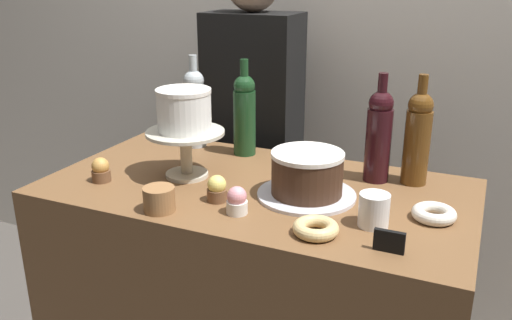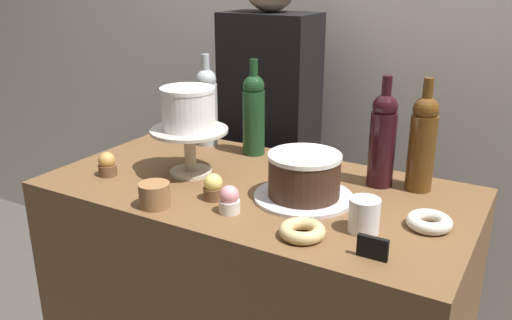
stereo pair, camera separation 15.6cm
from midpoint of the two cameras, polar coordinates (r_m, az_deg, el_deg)
name	(u,v)px [view 1 (the left image)]	position (r m, az deg, el deg)	size (l,w,h in m)	color
back_wall	(344,33)	(2.33, 7.36, 13.15)	(6.00, 0.05, 2.60)	silver
cake_stand_pedestal	(186,146)	(1.65, -10.14, 1.48)	(0.24, 0.24, 0.15)	beige
white_layer_cake	(184,110)	(1.62, -10.37, 5.17)	(0.16, 0.16, 0.13)	white
silver_serving_platter	(306,195)	(1.51, 2.42, -3.75)	(0.28, 0.28, 0.01)	silver
chocolate_round_cake	(307,173)	(1.49, 2.45, -1.43)	(0.20, 0.20, 0.12)	#3D2619
wine_bottle_clear	(195,107)	(1.93, -8.84, 5.56)	(0.08, 0.08, 0.33)	#B2BCC1
wine_bottle_green	(244,113)	(1.82, -3.69, 4.93)	(0.08, 0.08, 0.33)	#193D1E
wine_bottle_dark_red	(379,134)	(1.61, 10.18, 2.66)	(0.08, 0.08, 0.33)	black
wine_bottle_amber	(418,136)	(1.61, 14.09, 2.39)	(0.08, 0.08, 0.33)	#5B3814
cupcake_strawberry	(237,201)	(1.40, -5.23, -4.40)	(0.06, 0.06, 0.07)	white
cupcake_caramel	(101,170)	(1.70, -18.65, -1.08)	(0.06, 0.06, 0.07)	brown
cupcake_lemon	(217,189)	(1.48, -7.17, -3.12)	(0.06, 0.06, 0.07)	brown
donut_sugar	(434,214)	(1.42, 15.36, -5.56)	(0.11, 0.11, 0.03)	silver
donut_glazed	(316,228)	(1.30, 2.91, -7.30)	(0.11, 0.11, 0.03)	#E0C17F
cookie_stack	(159,199)	(1.45, -13.26, -4.12)	(0.08, 0.08, 0.07)	olive
price_sign_chalkboard	(389,241)	(1.24, 10.41, -8.55)	(0.07, 0.01, 0.05)	black
coffee_cup_ceramic	(374,210)	(1.34, 9.14, -5.33)	(0.08, 0.08, 0.09)	white
barista_figure	(253,153)	(2.21, -2.32, 0.67)	(0.36, 0.22, 1.60)	black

